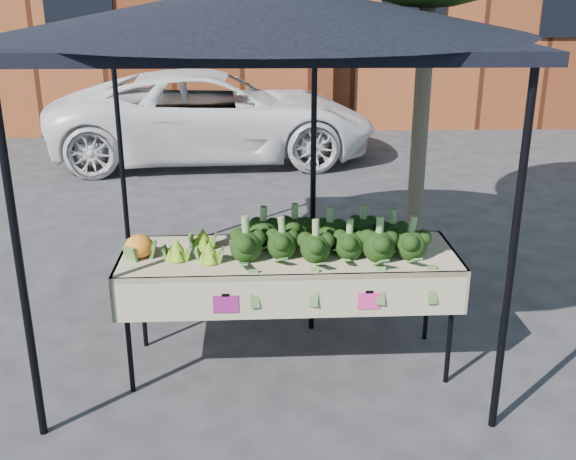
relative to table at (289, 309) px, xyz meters
name	(u,v)px	position (x,y,z in m)	size (l,w,h in m)	color
ground	(294,353)	(0.04, 0.15, -0.45)	(90.00, 90.00, 0.00)	#28282A
table	(289,309)	(0.00, 0.00, 0.00)	(2.42, 0.86, 0.90)	#BBAE8D
canopy	(268,167)	(-0.15, 0.63, 0.92)	(3.16, 3.16, 2.74)	black
broccoli_heap	(327,233)	(0.27, 0.03, 0.59)	(1.39, 0.59, 0.28)	black
romanesco_cluster	(195,240)	(-0.67, -0.01, 0.56)	(0.45, 0.49, 0.22)	#84A523
cauliflower_pair	(139,244)	(-1.05, -0.05, 0.55)	(0.22, 0.22, 0.19)	orange
street_tree	(426,44)	(1.27, 1.73, 1.75)	(2.24, 2.24, 4.40)	#1E4C14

